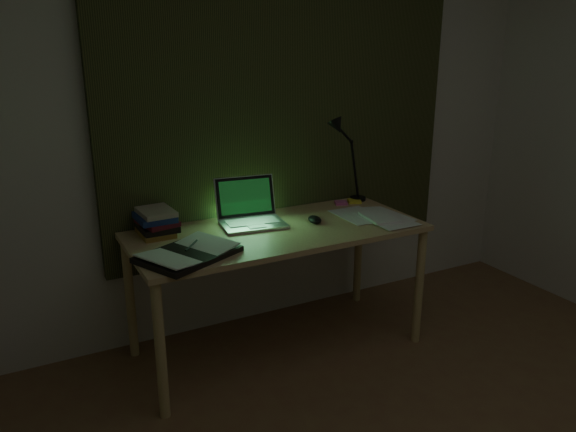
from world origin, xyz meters
name	(u,v)px	position (x,y,z in m)	size (l,w,h in m)	color
wall_back	(283,116)	(0.00, 2.00, 1.25)	(3.50, 0.00, 2.50)	silver
curtain	(287,81)	(0.00, 1.96, 1.45)	(2.20, 0.06, 2.00)	#262D16
desk	(278,290)	(-0.25, 1.58, 0.36)	(1.56, 0.68, 0.71)	tan
laptop	(253,204)	(-0.34, 1.69, 0.84)	(0.34, 0.38, 0.24)	silver
open_textbook	(188,253)	(-0.80, 1.41, 0.73)	(0.43, 0.31, 0.04)	silver
book_stack	(156,221)	(-0.85, 1.79, 0.79)	(0.18, 0.22, 0.14)	silver
loose_papers	(370,218)	(0.28, 1.48, 0.72)	(0.36, 0.38, 0.02)	white
mouse	(315,220)	(-0.03, 1.58, 0.73)	(0.07, 0.11, 0.04)	black
sticky_yellow	(354,201)	(0.40, 1.81, 0.72)	(0.08, 0.08, 0.02)	yellow
sticky_pink	(341,203)	(0.31, 1.82, 0.72)	(0.07, 0.07, 0.02)	#E75AAB
desk_lamp	(359,159)	(0.45, 1.85, 0.98)	(0.35, 0.27, 0.53)	black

